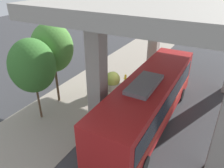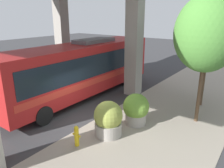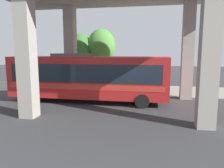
% 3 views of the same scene
% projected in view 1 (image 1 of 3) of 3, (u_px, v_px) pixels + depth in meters
% --- Properties ---
extents(ground_plane, '(80.00, 80.00, 0.00)m').
position_uv_depth(ground_plane, '(125.00, 95.00, 18.47)').
color(ground_plane, '#38383A').
rests_on(ground_plane, ground).
extents(sidewalk_strip, '(6.00, 40.00, 0.02)m').
position_uv_depth(sidewalk_strip, '(95.00, 87.00, 19.75)').
color(sidewalk_strip, gray).
rests_on(sidewalk_strip, ground).
extents(overpass, '(9.40, 17.96, 8.36)m').
position_uv_depth(overpass, '(187.00, 10.00, 13.39)').
color(overpass, '#9E998E').
rests_on(overpass, ground).
extents(bus, '(2.79, 12.13, 3.74)m').
position_uv_depth(bus, '(150.00, 98.00, 14.18)').
color(bus, '#B21E1E').
rests_on(bus, ground).
extents(fire_hydrant, '(0.40, 0.19, 0.94)m').
position_uv_depth(fire_hydrant, '(125.00, 79.00, 20.17)').
color(fire_hydrant, gold).
rests_on(fire_hydrant, ground).
extents(planter_front, '(1.32, 1.32, 1.65)m').
position_uv_depth(planter_front, '(113.00, 81.00, 19.09)').
color(planter_front, '#9E998E').
rests_on(planter_front, ground).
extents(planter_middle, '(1.31, 1.31, 1.61)m').
position_uv_depth(planter_middle, '(98.00, 88.00, 17.99)').
color(planter_middle, '#9E998E').
rests_on(planter_middle, ground).
extents(street_tree_near, '(2.97, 2.97, 5.79)m').
position_uv_depth(street_tree_near, '(32.00, 66.00, 13.92)').
color(street_tree_near, brown).
rests_on(street_tree_near, ground).
extents(street_tree_far, '(3.02, 3.02, 6.30)m').
position_uv_depth(street_tree_far, '(52.00, 48.00, 15.68)').
color(street_tree_far, brown).
rests_on(street_tree_far, ground).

